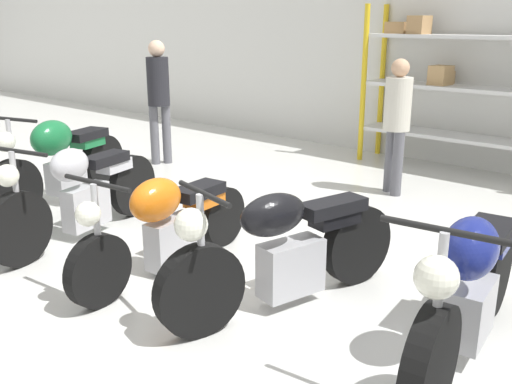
{
  "coord_description": "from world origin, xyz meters",
  "views": [
    {
      "loc": [
        2.98,
        -3.01,
        2.07
      ],
      "look_at": [
        0.0,
        0.4,
        0.7
      ],
      "focal_mm": 40.0,
      "sensor_mm": 36.0,
      "label": 1
    }
  ],
  "objects_px": {
    "shelving_rack": "(487,85)",
    "person_near_rack": "(397,116)",
    "person_browsing": "(159,92)",
    "motorcycle_silver": "(81,192)",
    "motorcycle_black": "(284,249)",
    "motorcycle_green": "(61,160)",
    "motorcycle_orange": "(166,223)",
    "motorcycle_blue": "(469,288)"
  },
  "relations": [
    {
      "from": "motorcycle_green",
      "to": "person_near_rack",
      "type": "relative_size",
      "value": 1.26
    },
    {
      "from": "motorcycle_black",
      "to": "motorcycle_blue",
      "type": "distance_m",
      "value": 1.31
    },
    {
      "from": "motorcycle_silver",
      "to": "motorcycle_black",
      "type": "relative_size",
      "value": 1.04
    },
    {
      "from": "motorcycle_green",
      "to": "motorcycle_black",
      "type": "bearing_deg",
      "value": 68.52
    },
    {
      "from": "motorcycle_blue",
      "to": "person_near_rack",
      "type": "relative_size",
      "value": 1.31
    },
    {
      "from": "motorcycle_orange",
      "to": "motorcycle_blue",
      "type": "distance_m",
      "value": 2.45
    },
    {
      "from": "motorcycle_green",
      "to": "motorcycle_silver",
      "type": "relative_size",
      "value": 0.96
    },
    {
      "from": "shelving_rack",
      "to": "motorcycle_green",
      "type": "bearing_deg",
      "value": -125.52
    },
    {
      "from": "person_browsing",
      "to": "motorcycle_blue",
      "type": "bearing_deg",
      "value": -170.84
    },
    {
      "from": "shelving_rack",
      "to": "motorcycle_silver",
      "type": "distance_m",
      "value": 5.41
    },
    {
      "from": "motorcycle_orange",
      "to": "person_near_rack",
      "type": "xyz_separation_m",
      "value": [
        0.32,
        3.35,
        0.52
      ]
    },
    {
      "from": "person_browsing",
      "to": "person_near_rack",
      "type": "bearing_deg",
      "value": -135.13
    },
    {
      "from": "person_browsing",
      "to": "person_near_rack",
      "type": "xyz_separation_m",
      "value": [
        3.37,
        0.88,
        -0.1
      ]
    },
    {
      "from": "motorcycle_silver",
      "to": "person_browsing",
      "type": "relative_size",
      "value": 1.2
    },
    {
      "from": "shelving_rack",
      "to": "motorcycle_orange",
      "type": "height_order",
      "value": "shelving_rack"
    },
    {
      "from": "person_browsing",
      "to": "person_near_rack",
      "type": "distance_m",
      "value": 3.48
    },
    {
      "from": "motorcycle_orange",
      "to": "motorcycle_black",
      "type": "bearing_deg",
      "value": 92.24
    },
    {
      "from": "motorcycle_orange",
      "to": "person_near_rack",
      "type": "distance_m",
      "value": 3.4
    },
    {
      "from": "motorcycle_black",
      "to": "shelving_rack",
      "type": "bearing_deg",
      "value": -161.78
    },
    {
      "from": "motorcycle_green",
      "to": "person_near_rack",
      "type": "height_order",
      "value": "person_near_rack"
    },
    {
      "from": "shelving_rack",
      "to": "person_near_rack",
      "type": "distance_m",
      "value": 1.68
    },
    {
      "from": "motorcycle_blue",
      "to": "motorcycle_orange",
      "type": "bearing_deg",
      "value": -88.53
    },
    {
      "from": "person_near_rack",
      "to": "motorcycle_black",
      "type": "bearing_deg",
      "value": 46.75
    },
    {
      "from": "motorcycle_green",
      "to": "person_browsing",
      "type": "xyz_separation_m",
      "value": [
        -0.64,
        2.01,
        0.56
      ]
    },
    {
      "from": "person_near_rack",
      "to": "motorcycle_green",
      "type": "bearing_deg",
      "value": -10.78
    },
    {
      "from": "motorcycle_orange",
      "to": "motorcycle_blue",
      "type": "xyz_separation_m",
      "value": [
        2.42,
        0.36,
        0.05
      ]
    },
    {
      "from": "motorcycle_black",
      "to": "motorcycle_blue",
      "type": "xyz_separation_m",
      "value": [
        1.29,
        0.19,
        0.03
      ]
    },
    {
      "from": "motorcycle_black",
      "to": "person_near_rack",
      "type": "relative_size",
      "value": 1.26
    },
    {
      "from": "motorcycle_silver",
      "to": "person_browsing",
      "type": "bearing_deg",
      "value": -157.95
    },
    {
      "from": "person_browsing",
      "to": "motorcycle_silver",
      "type": "bearing_deg",
      "value": 155.98
    },
    {
      "from": "motorcycle_green",
      "to": "person_browsing",
      "type": "distance_m",
      "value": 2.19
    },
    {
      "from": "motorcycle_orange",
      "to": "motorcycle_black",
      "type": "height_order",
      "value": "motorcycle_black"
    },
    {
      "from": "motorcycle_blue",
      "to": "person_browsing",
      "type": "height_order",
      "value": "person_browsing"
    },
    {
      "from": "shelving_rack",
      "to": "person_browsing",
      "type": "bearing_deg",
      "value": -147.27
    },
    {
      "from": "motorcycle_green",
      "to": "person_near_rack",
      "type": "xyz_separation_m",
      "value": [
        2.73,
        2.89,
        0.45
      ]
    },
    {
      "from": "motorcycle_green",
      "to": "motorcycle_orange",
      "type": "distance_m",
      "value": 2.45
    },
    {
      "from": "shelving_rack",
      "to": "motorcycle_orange",
      "type": "xyz_separation_m",
      "value": [
        -0.79,
        -4.93,
        -0.8
      ]
    },
    {
      "from": "motorcycle_green",
      "to": "motorcycle_black",
      "type": "distance_m",
      "value": 3.54
    },
    {
      "from": "motorcycle_black",
      "to": "person_browsing",
      "type": "distance_m",
      "value": 4.8
    },
    {
      "from": "motorcycle_silver",
      "to": "motorcycle_orange",
      "type": "relative_size",
      "value": 1.05
    },
    {
      "from": "shelving_rack",
      "to": "person_near_rack",
      "type": "relative_size",
      "value": 2.24
    },
    {
      "from": "motorcycle_orange",
      "to": "motorcycle_green",
      "type": "bearing_deg",
      "value": -106.92
    }
  ]
}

